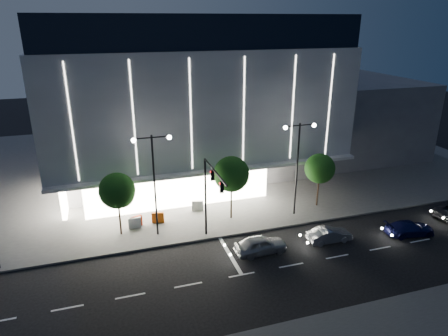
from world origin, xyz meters
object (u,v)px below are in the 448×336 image
at_px(car_lead, 261,245).
at_px(barrier_b, 135,223).
at_px(traffic_mast, 210,188).
at_px(street_lamp_east, 298,156).
at_px(tree_mid, 232,176).
at_px(barrier_c, 158,218).
at_px(car_second, 329,235).
at_px(barrier_a, 136,222).
at_px(street_lamp_west, 154,171).
at_px(tree_left, 118,192).
at_px(car_third, 410,228).
at_px(tree_right, 320,170).
at_px(barrier_d, 198,206).

height_order(car_lead, barrier_b, car_lead).
relative_size(traffic_mast, street_lamp_east, 0.79).
bearing_deg(tree_mid, barrier_c, 170.84).
bearing_deg(street_lamp_east, tree_mid, 170.31).
xyz_separation_m(car_second, barrier_a, (-15.20, 7.19, 0.02)).
xyz_separation_m(street_lamp_west, street_lamp_east, (13.00, 0.00, 0.00)).
height_order(street_lamp_east, barrier_b, street_lamp_east).
bearing_deg(tree_left, car_third, -17.21).
bearing_deg(tree_right, barrier_c, 176.07).
distance_m(tree_left, car_lead, 12.55).
bearing_deg(street_lamp_west, street_lamp_east, 0.00).
bearing_deg(barrier_c, car_second, -17.23).
xyz_separation_m(tree_right, barrier_a, (-17.64, 0.88, -3.23)).
distance_m(street_lamp_west, car_second, 15.52).
distance_m(street_lamp_east, tree_right, 3.81).
relative_size(tree_left, barrier_c, 5.20).
height_order(tree_left, barrier_c, tree_left).
bearing_deg(street_lamp_east, barrier_c, 170.59).
distance_m(tree_mid, tree_right, 9.01).
distance_m(traffic_mast, barrier_b, 8.46).
distance_m(car_lead, barrier_d, 9.10).
xyz_separation_m(street_lamp_west, tree_left, (-2.97, 1.02, -1.92)).
bearing_deg(street_lamp_west, tree_mid, 8.26).
bearing_deg(tree_mid, car_third, -28.11).
height_order(traffic_mast, tree_left, traffic_mast).
distance_m(street_lamp_east, tree_mid, 6.27).
bearing_deg(street_lamp_west, barrier_c, 80.62).
distance_m(tree_mid, car_third, 16.08).
bearing_deg(barrier_c, tree_right, 8.01).
bearing_deg(barrier_b, car_third, -19.22).
bearing_deg(car_third, street_lamp_east, 58.39).
height_order(car_third, barrier_c, car_third).
relative_size(car_second, barrier_c, 3.45).
relative_size(street_lamp_east, barrier_b, 8.18).
relative_size(tree_mid, barrier_d, 5.59).
height_order(street_lamp_west, barrier_c, street_lamp_west).
height_order(street_lamp_east, barrier_d, street_lamp_east).
xyz_separation_m(tree_left, car_lead, (10.41, -6.19, -3.30)).
xyz_separation_m(tree_mid, tree_right, (9.00, -0.00, -0.45)).
xyz_separation_m(car_third, barrier_c, (-20.48, 8.45, 0.03)).
height_order(car_lead, car_second, car_lead).
height_order(tree_left, tree_mid, tree_mid).
relative_size(barrier_c, barrier_d, 1.00).
bearing_deg(car_lead, car_second, -93.18).
bearing_deg(tree_mid, tree_right, -0.00).
relative_size(car_lead, barrier_b, 3.89).
distance_m(traffic_mast, street_lamp_west, 4.89).
bearing_deg(tree_right, car_second, -111.16).
height_order(tree_left, barrier_b, tree_left).
distance_m(traffic_mast, barrier_d, 7.49).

